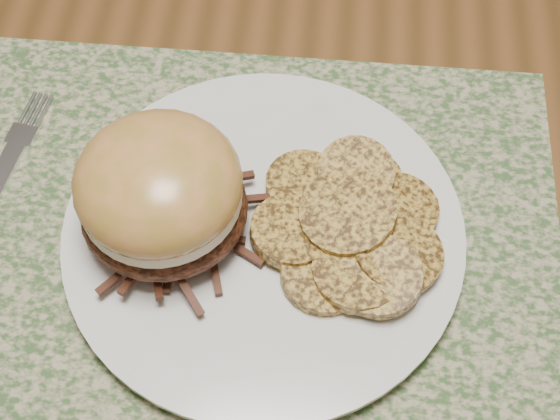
# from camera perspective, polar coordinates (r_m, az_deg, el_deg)

# --- Properties ---
(ground) EXTENTS (3.50, 3.50, 0.00)m
(ground) POSITION_cam_1_polar(r_m,az_deg,el_deg) (1.30, 9.54, -14.62)
(ground) COLOR #543A1D
(ground) RESTS_ON ground
(dining_table) EXTENTS (1.50, 0.90, 0.75)m
(dining_table) POSITION_cam_1_polar(r_m,az_deg,el_deg) (0.70, 17.36, 1.44)
(dining_table) COLOR brown
(dining_table) RESTS_ON ground
(placemat) EXTENTS (0.45, 0.33, 0.00)m
(placemat) POSITION_cam_1_polar(r_m,az_deg,el_deg) (0.55, -2.90, -1.59)
(placemat) COLOR #39572C
(placemat) RESTS_ON dining_table
(dinner_plate) EXTENTS (0.26, 0.26, 0.02)m
(dinner_plate) POSITION_cam_1_polar(r_m,az_deg,el_deg) (0.54, -1.19, -1.72)
(dinner_plate) COLOR silver
(dinner_plate) RESTS_ON placemat
(pork_sandwich) EXTENTS (0.13, 0.12, 0.08)m
(pork_sandwich) POSITION_cam_1_polar(r_m,az_deg,el_deg) (0.50, -8.72, 1.17)
(pork_sandwich) COLOR black
(pork_sandwich) RESTS_ON dinner_plate
(roasted_potatoes) EXTENTS (0.14, 0.16, 0.03)m
(roasted_potatoes) POSITION_cam_1_polar(r_m,az_deg,el_deg) (0.52, 5.37, -1.22)
(roasted_potatoes) COLOR gold
(roasted_potatoes) RESTS_ON dinner_plate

